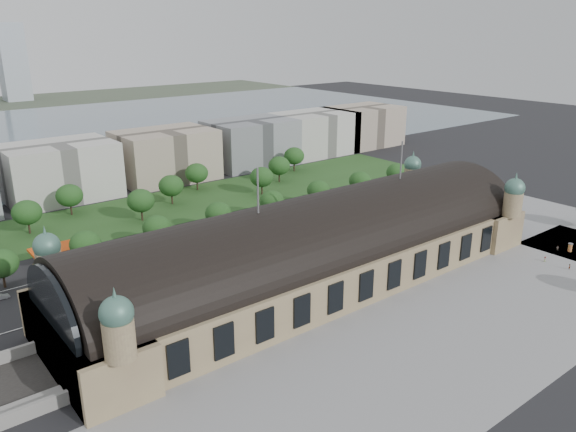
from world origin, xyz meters
TOP-DOWN VIEW (x-y plane):
  - ground at (0.00, 0.00)m, footprint 900.00×900.00m
  - station at (0.00, 0.00)m, footprint 150.00×48.40m
  - plaza_south at (10.00, -44.00)m, footprint 190.00×48.00m
  - plaza_east at (103.00, 0.00)m, footprint 56.00×100.00m
  - road_slab at (-20.00, 38.00)m, footprint 260.00×26.00m
  - grass_belt at (-15.00, 93.00)m, footprint 300.00×45.00m
  - petrol_station at (-53.91, 65.28)m, footprint 14.00×13.00m
  - lake at (0.00, 298.00)m, footprint 700.00×320.00m
  - far_tower_right at (45.00, 508.00)m, footprint 24.00×24.00m
  - office_3 at (-30.00, 133.00)m, footprint 45.00×32.00m
  - office_4 at (20.00, 133.00)m, footprint 45.00×32.00m
  - office_5 at (70.00, 133.00)m, footprint 45.00×32.00m
  - office_6 at (115.00, 133.00)m, footprint 45.00×32.00m
  - office_7 at (155.00, 133.00)m, footprint 45.00×32.00m
  - tree_row_2 at (-72.00, 53.00)m, footprint 9.60×9.60m
  - tree_row_3 at (-48.00, 53.00)m, footprint 9.60×9.60m
  - tree_row_4 at (-24.00, 53.00)m, footprint 9.60×9.60m
  - tree_row_5 at (0.00, 53.00)m, footprint 9.60×9.60m
  - tree_row_6 at (24.00, 53.00)m, footprint 9.60×9.60m
  - tree_row_7 at (48.00, 53.00)m, footprint 9.60×9.60m
  - tree_row_8 at (72.00, 53.00)m, footprint 9.60×9.60m
  - tree_row_9 at (96.00, 53.00)m, footprint 9.60×9.60m
  - tree_belt_4 at (-54.00, 95.00)m, footprint 10.40×10.40m
  - tree_belt_5 at (-35.00, 107.00)m, footprint 10.40×10.40m
  - tree_belt_6 at (-16.00, 83.00)m, footprint 10.40×10.40m
  - tree_belt_7 at (3.00, 95.00)m, footprint 10.40×10.40m
  - tree_belt_8 at (22.00, 107.00)m, footprint 10.40×10.40m
  - tree_belt_9 at (41.00, 83.00)m, footprint 10.40×10.40m
  - tree_belt_10 at (60.00, 95.00)m, footprint 10.40×10.40m
  - tree_belt_11 at (79.00, 107.00)m, footprint 10.40×10.40m
  - traffic_car_1 at (-74.78, 45.48)m, footprint 4.57×1.81m
  - traffic_car_2 at (-44.04, 33.47)m, footprint 4.88×2.58m
  - traffic_car_3 at (-35.67, 44.82)m, footprint 5.21×2.54m
  - traffic_car_4 at (16.64, 28.32)m, footprint 4.03×1.68m
  - traffic_car_5 at (55.79, 48.78)m, footprint 4.13×1.74m
  - traffic_car_6 at (72.26, 29.87)m, footprint 5.28×2.51m
  - parked_car_0 at (-55.76, 21.00)m, footprint 4.57×4.13m
  - parked_car_1 at (-50.30, 21.00)m, footprint 5.96×4.29m
  - parked_car_2 at (-66.45, 24.16)m, footprint 5.79×4.92m
  - parked_car_3 at (-37.62, 21.00)m, footprint 4.02×2.73m
  - parked_car_4 at (-57.60, 21.00)m, footprint 5.23×3.63m
  - parked_car_5 at (-29.35, 24.45)m, footprint 5.55×4.25m
  - parked_car_6 at (-31.45, 21.00)m, footprint 5.82×4.78m
  - bus_west at (-8.70, 28.76)m, footprint 10.77×3.42m
  - bus_mid at (-0.13, 27.00)m, footprint 11.13×3.43m
  - bus_east at (38.53, 30.54)m, footprint 10.71×3.43m
  - advertising_column at (81.67, -35.07)m, footprint 1.56×1.56m
  - pedestrian_0 at (67.08, -34.22)m, footprint 0.91×0.55m
  - pedestrian_1 at (67.11, -42.08)m, footprint 0.84×0.81m
  - pedestrian_2 at (79.12, -32.14)m, footprint 0.85×1.08m

SIDE VIEW (x-z plane):
  - ground at x=0.00m, z-range 0.00..0.00m
  - plaza_south at x=10.00m, z-range -0.06..0.06m
  - plaza_east at x=103.00m, z-range -0.06..0.06m
  - road_slab at x=-20.00m, z-range -0.05..0.05m
  - grass_belt at x=-15.00m, z-range -0.05..0.05m
  - lake at x=0.00m, z-range -0.04..0.04m
  - parked_car_3 at x=-37.62m, z-range 0.00..1.27m
  - traffic_car_2 at x=-44.04m, z-range 0.00..1.31m
  - traffic_car_5 at x=55.79m, z-range 0.00..1.33m
  - traffic_car_4 at x=16.64m, z-range 0.00..1.36m
  - parked_car_5 at x=-29.35m, z-range 0.00..1.40m
  - traffic_car_6 at x=72.26m, z-range 0.00..1.46m
  - traffic_car_3 at x=-35.67m, z-range 0.00..1.46m
  - traffic_car_1 at x=-74.78m, z-range 0.00..1.48m
  - parked_car_1 at x=-50.30m, z-range 0.00..1.51m
  - parked_car_0 at x=-55.76m, z-range 0.00..1.51m
  - parked_car_6 at x=-31.45m, z-range 0.00..1.59m
  - parked_car_2 at x=-66.45m, z-range 0.00..1.59m
  - parked_car_4 at x=-57.60m, z-range 0.00..1.63m
  - pedestrian_0 at x=67.08m, z-range 0.00..1.80m
  - pedestrian_1 at x=67.11m, z-range 0.00..1.94m
  - pedestrian_2 at x=79.12m, z-range 0.00..1.96m
  - bus_east at x=38.53m, z-range 0.00..2.93m
  - bus_west at x=-8.70m, z-range 0.00..2.95m
  - bus_mid at x=-0.13m, z-range 0.00..3.05m
  - advertising_column at x=81.67m, z-range 0.06..3.03m
  - petrol_station at x=-53.91m, z-range 0.42..5.47m
  - tree_row_2 at x=-72.00m, z-range 1.67..13.19m
  - tree_row_3 at x=-48.00m, z-range 1.67..13.19m
  - tree_row_4 at x=-24.00m, z-range 1.67..13.19m
  - tree_row_5 at x=0.00m, z-range 1.67..13.19m
  - tree_row_6 at x=24.00m, z-range 1.67..13.19m
  - tree_row_7 at x=48.00m, z-range 1.67..13.19m
  - tree_row_8 at x=72.00m, z-range 1.67..13.19m
  - tree_row_9 at x=96.00m, z-range 1.67..13.19m
  - tree_belt_4 at x=-54.00m, z-range 1.81..14.29m
  - tree_belt_5 at x=-35.00m, z-range 1.81..14.29m
  - tree_belt_6 at x=-16.00m, z-range 1.81..14.29m
  - tree_belt_7 at x=3.00m, z-range 1.81..14.29m
  - tree_belt_8 at x=22.00m, z-range 1.81..14.29m
  - tree_belt_9 at x=41.00m, z-range 1.81..14.29m
  - tree_belt_10 at x=60.00m, z-range 1.81..14.29m
  - tree_belt_11 at x=79.00m, z-range 1.81..14.29m
  - station at x=0.00m, z-range -11.87..32.43m
  - office_3 at x=-30.00m, z-range 0.00..24.00m
  - office_4 at x=20.00m, z-range 0.00..24.00m
  - office_5 at x=70.00m, z-range 0.00..24.00m
  - office_6 at x=115.00m, z-range 0.00..24.00m
  - office_7 at x=155.00m, z-range 0.00..24.00m
  - far_tower_right at x=45.00m, z-range 0.00..75.00m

